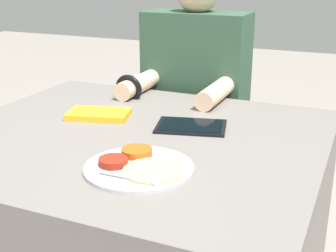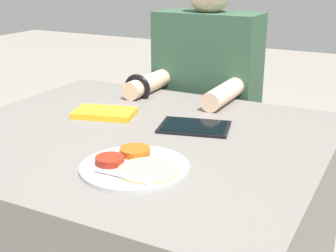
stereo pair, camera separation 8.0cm
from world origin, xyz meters
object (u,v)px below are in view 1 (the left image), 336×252
Objects in this scene: red_notebook at (99,115)px; tablet_device at (191,126)px; person_diner at (194,126)px; thali_tray at (138,166)px.

tablet_device is at bearing 4.48° from red_notebook.
person_diner is (0.14, 0.54, -0.19)m from red_notebook.
thali_tray is at bearing -91.05° from tablet_device.
red_notebook is at bearing 134.18° from thali_tray.
person_diner is at bearing 75.73° from red_notebook.
thali_tray reaches higher than red_notebook.
tablet_device is at bearing 88.95° from thali_tray.
person_diner is at bearing 109.26° from tablet_device.
red_notebook reaches higher than tablet_device.
person_diner is at bearing 101.42° from thali_tray.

